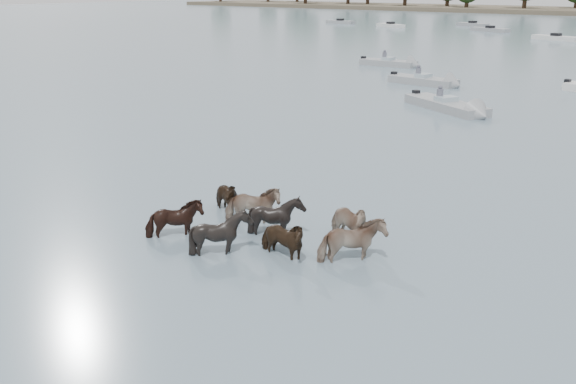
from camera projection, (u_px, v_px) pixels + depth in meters
The scene contains 6 objects.
ground at pixel (254, 233), 17.17m from camera, with size 400.00×400.00×0.00m, color slate.
shoreline at pixel (425, 7), 169.39m from camera, with size 160.00×30.00×1.00m, color #4C4233.
pony_herd at pixel (266, 225), 16.56m from camera, with size 6.55×4.07×1.44m.
motorboat_a at pixel (433, 82), 42.13m from camera, with size 5.48×1.96×1.92m.
motorboat_b at pixel (455, 108), 33.32m from camera, with size 6.14×4.21×1.92m.
motorboat_f at pixel (396, 64), 51.86m from camera, with size 5.45×1.97×1.92m.
Camera 1 is at (10.67, -11.82, 6.60)m, focal length 38.38 mm.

